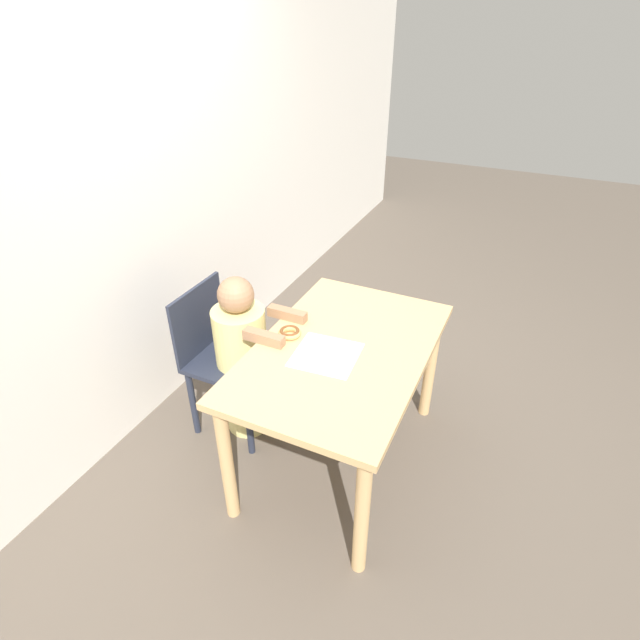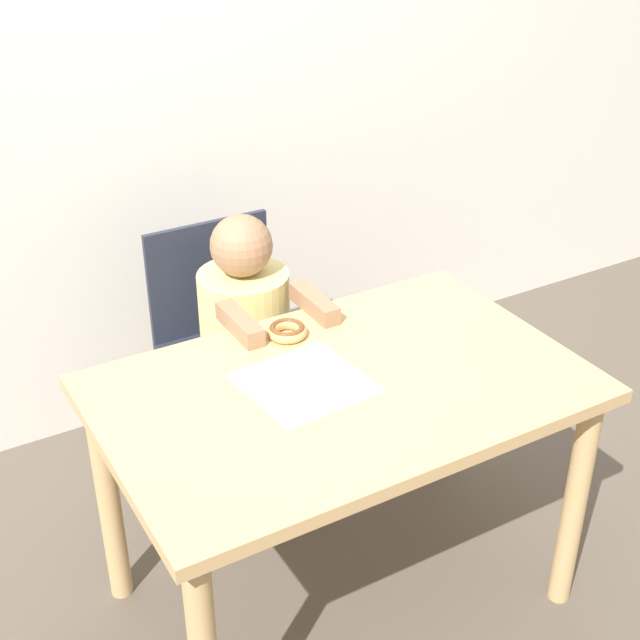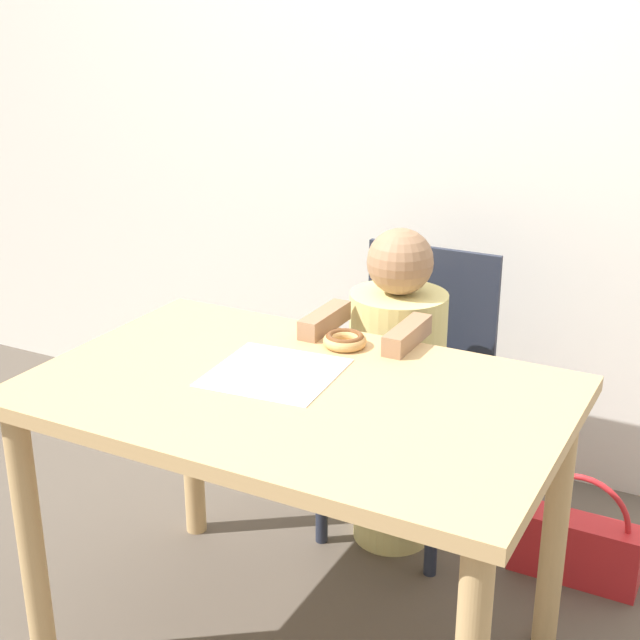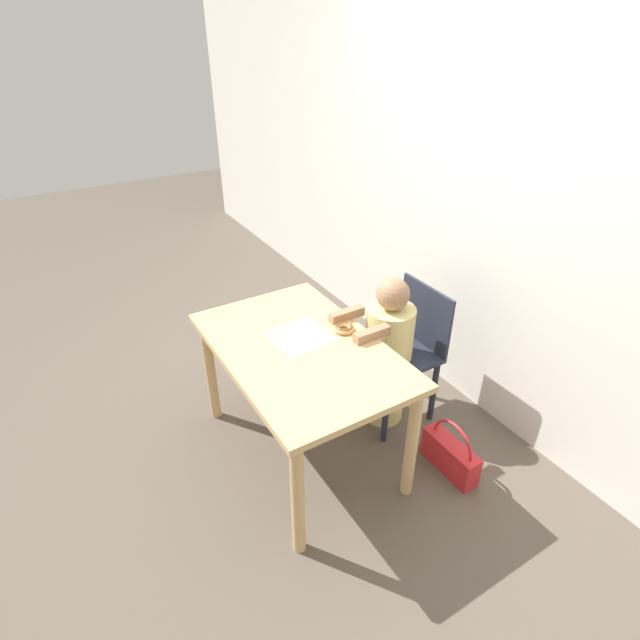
{
  "view_description": "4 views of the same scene",
  "coord_description": "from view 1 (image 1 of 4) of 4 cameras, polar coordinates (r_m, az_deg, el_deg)",
  "views": [
    {
      "loc": [
        -1.71,
        -0.69,
        2.03
      ],
      "look_at": [
        0.0,
        0.11,
        0.83
      ],
      "focal_mm": 28.0,
      "sensor_mm": 36.0,
      "label": 1
    },
    {
      "loc": [
        -0.95,
        -1.53,
        1.9
      ],
      "look_at": [
        0.0,
        0.11,
        0.83
      ],
      "focal_mm": 50.0,
      "sensor_mm": 36.0,
      "label": 2
    },
    {
      "loc": [
        0.88,
        -1.54,
        1.51
      ],
      "look_at": [
        0.0,
        0.11,
        0.83
      ],
      "focal_mm": 50.0,
      "sensor_mm": 36.0,
      "label": 3
    },
    {
      "loc": [
        1.79,
        -0.97,
        2.1
      ],
      "look_at": [
        0.0,
        0.11,
        0.83
      ],
      "focal_mm": 28.0,
      "sensor_mm": 36.0,
      "label": 4
    }
  ],
  "objects": [
    {
      "name": "child_figure",
      "position": [
        2.63,
        -8.79,
        -4.43
      ],
      "size": [
        0.28,
        0.45,
        0.94
      ],
      "color": "#E0D17F",
      "rests_on": "ground_plane"
    },
    {
      "name": "chair",
      "position": [
        2.7,
        -10.83,
        -4.13
      ],
      "size": [
        0.41,
        0.42,
        0.82
      ],
      "color": "#232838",
      "rests_on": "ground_plane"
    },
    {
      "name": "handbag",
      "position": [
        3.22,
        -3.97,
        -4.27
      ],
      "size": [
        0.34,
        0.1,
        0.32
      ],
      "color": "red",
      "rests_on": "ground_plane"
    },
    {
      "name": "napkin",
      "position": [
        2.22,
        0.7,
        -3.99
      ],
      "size": [
        0.3,
        0.3,
        0.0
      ],
      "color": "white",
      "rests_on": "dining_table"
    },
    {
      "name": "wall_back",
      "position": [
        2.63,
        -21.68,
        13.06
      ],
      "size": [
        8.0,
        0.05,
        2.5
      ],
      "color": "silver",
      "rests_on": "ground_plane"
    },
    {
      "name": "donut",
      "position": [
        2.34,
        -3.48,
        -1.41
      ],
      "size": [
        0.11,
        0.11,
        0.03
      ],
      "color": "tan",
      "rests_on": "dining_table"
    },
    {
      "name": "dining_table",
      "position": [
        2.33,
        2.5,
        -5.28
      ],
      "size": [
        1.17,
        0.75,
        0.71
      ],
      "color": "tan",
      "rests_on": "ground_plane"
    },
    {
      "name": "ground_plane",
      "position": [
        2.74,
        2.19,
        -15.33
      ],
      "size": [
        12.0,
        12.0,
        0.0
      ],
      "primitive_type": "plane",
      "color": "brown"
    }
  ]
}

